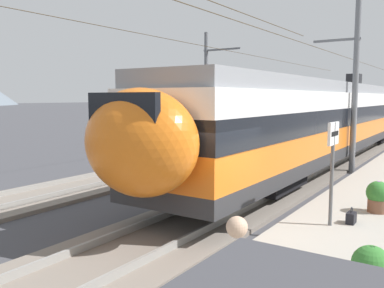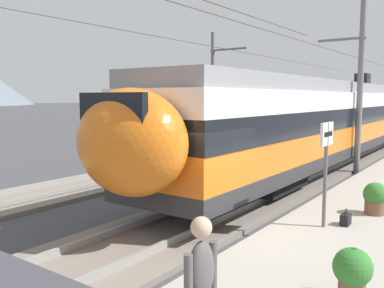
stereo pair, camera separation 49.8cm
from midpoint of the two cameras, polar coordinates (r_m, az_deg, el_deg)
The scene contains 12 objects.
ground_plane at distance 9.58m, azimuth 3.44°, elevation -13.04°, with size 400.00×400.00×0.00m, color #424247.
track_near at distance 10.05m, azimuth -1.08°, elevation -11.67°, with size 120.00×3.00×0.28m.
track_far at distance 14.06m, azimuth -20.02°, elevation -6.77°, with size 120.00×3.00×0.28m.
train_near_platform at distance 21.10m, azimuth 19.97°, elevation 3.47°, with size 29.65×2.93×4.27m.
train_far_track at distance 41.62m, azimuth 19.90°, elevation 4.78°, with size 31.94×2.99×4.27m.
catenary_mast_mid at distance 18.38m, azimuth 22.78°, elevation 8.71°, with size 39.05×1.94×7.89m.
catenary_mast_far_side at distance 25.27m, azimuth 3.77°, elevation 7.83°, with size 39.05×2.46×7.10m.
platform_sign at distance 9.50m, azimuth 19.57°, elevation -0.92°, with size 0.70×0.08×2.33m.
passenger_walking at distance 4.42m, azimuth 4.70°, elevation -19.35°, with size 0.53×0.22×1.69m.
handbag_near_sign at distance 10.12m, azimuth 21.90°, elevation -9.69°, with size 0.32×0.18×0.38m.
potted_plant_platform_edge at distance 6.57m, azimuth 23.51°, elevation -15.80°, with size 0.55×0.55×0.76m.
potted_plant_by_shelter at distance 11.24m, azimuth 25.28°, elevation -6.67°, with size 0.58×0.58×0.79m.
Camera 2 is at (-7.50, -5.01, 3.20)m, focal length 38.41 mm.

